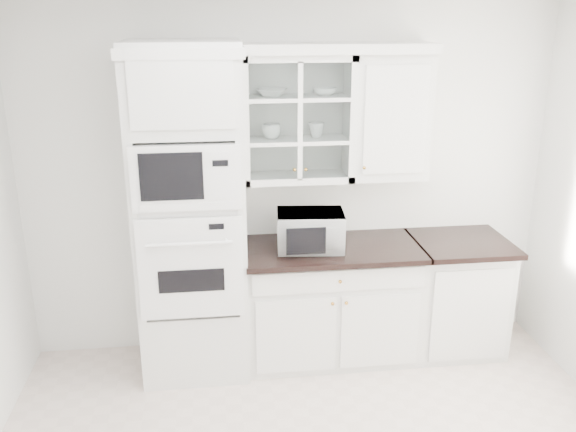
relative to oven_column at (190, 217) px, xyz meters
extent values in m
cube|color=white|center=(0.75, 0.32, 0.15)|extent=(4.00, 0.02, 2.70)
cube|color=silver|center=(0.00, 0.01, 0.00)|extent=(0.76, 0.65, 2.40)
cube|color=white|center=(0.00, -0.33, -0.26)|extent=(0.70, 0.03, 0.72)
cube|color=black|center=(0.00, -0.35, -0.34)|extent=(0.44, 0.01, 0.16)
cube|color=white|center=(0.00, -0.33, 0.37)|extent=(0.70, 0.03, 0.43)
cube|color=black|center=(-0.09, -0.35, 0.39)|extent=(0.40, 0.01, 0.31)
cube|color=silver|center=(1.03, 0.03, -0.76)|extent=(1.30, 0.60, 0.88)
cube|color=black|center=(1.03, 0.00, -0.30)|extent=(1.32, 0.67, 0.04)
cube|color=silver|center=(2.03, 0.03, -0.76)|extent=(0.70, 0.60, 0.88)
cube|color=black|center=(2.03, 0.00, -0.30)|extent=(0.72, 0.67, 0.04)
cube|color=silver|center=(0.78, 0.17, 0.65)|extent=(0.80, 0.33, 0.90)
cube|color=silver|center=(0.78, 0.17, 0.50)|extent=(0.74, 0.29, 0.02)
cube|color=silver|center=(0.78, 0.17, 0.80)|extent=(0.74, 0.29, 0.02)
cube|color=silver|center=(1.46, 0.17, 0.65)|extent=(0.55, 0.33, 0.90)
cube|color=white|center=(0.68, 0.14, 1.14)|extent=(2.14, 0.38, 0.07)
imported|color=white|center=(0.86, 0.01, -0.14)|extent=(0.52, 0.44, 0.28)
imported|color=white|center=(0.61, 0.18, 0.84)|extent=(0.26, 0.26, 0.05)
imported|color=white|center=(0.98, 0.18, 0.84)|extent=(0.21, 0.21, 0.05)
imported|color=white|center=(0.60, 0.15, 0.56)|extent=(0.16, 0.16, 0.11)
imported|color=white|center=(0.92, 0.18, 0.56)|extent=(0.15, 0.15, 0.11)
camera|label=1|loc=(0.18, -4.13, 1.38)|focal=38.00mm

